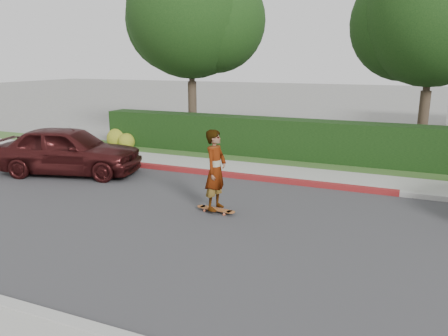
{
  "coord_description": "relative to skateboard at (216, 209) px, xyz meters",
  "views": [
    {
      "loc": [
        1.07,
        -8.11,
        3.59
      ],
      "look_at": [
        -3.02,
        1.44,
        1.0
      ],
      "focal_mm": 35.0,
      "sensor_mm": 36.0,
      "label": 1
    }
  ],
  "objects": [
    {
      "name": "skateboarder",
      "position": [
        0.0,
        0.0,
        0.97
      ],
      "size": [
        0.5,
        0.73,
        1.92
      ],
      "primitive_type": "imported",
      "rotation": [
        0.0,
        0.0,
        1.51
      ],
      "color": "white",
      "rests_on": "skateboard"
    },
    {
      "name": "ground",
      "position": [
        3.02,
        -0.94,
        -0.09
      ],
      "size": [
        120.0,
        120.0,
        0.0
      ],
      "primitive_type": "plane",
      "color": "slate",
      "rests_on": "ground"
    },
    {
      "name": "tree_left",
      "position": [
        -4.49,
        7.74,
        5.18
      ],
      "size": [
        5.99,
        5.21,
        8.0
      ],
      "color": "#33261C",
      "rests_on": "ground"
    },
    {
      "name": "car_maroon",
      "position": [
        -5.83,
        1.51,
        0.69
      ],
      "size": [
        4.91,
        2.94,
        1.56
      ],
      "primitive_type": "imported",
      "rotation": [
        0.0,
        0.0,
        1.83
      ],
      "color": "#3D1313",
      "rests_on": "ground"
    },
    {
      "name": "road",
      "position": [
        3.02,
        -0.94,
        -0.08
      ],
      "size": [
        60.0,
        8.0,
        0.01
      ],
      "primitive_type": "cube",
      "color": "#2D2D30",
      "rests_on": "ground"
    },
    {
      "name": "tree_center",
      "position": [
        4.51,
        8.24,
        4.81
      ],
      "size": [
        5.66,
        4.84,
        7.44
      ],
      "color": "#33261C",
      "rests_on": "ground"
    },
    {
      "name": "curb_far",
      "position": [
        3.02,
        3.16,
        -0.01
      ],
      "size": [
        60.0,
        0.2,
        0.15
      ],
      "primitive_type": "cube",
      "color": "#9E9E99",
      "rests_on": "ground"
    },
    {
      "name": "skateboard",
      "position": [
        0.0,
        0.0,
        0.0
      ],
      "size": [
        1.04,
        0.32,
        0.09
      ],
      "rotation": [
        0.0,
        0.0,
        -0.12
      ],
      "color": "#CB5C37",
      "rests_on": "ground"
    },
    {
      "name": "flowering_shrub",
      "position": [
        -6.99,
        5.79,
        0.24
      ],
      "size": [
        1.4,
        1.0,
        0.9
      ],
      "color": "#2D4C19",
      "rests_on": "ground"
    },
    {
      "name": "sidewalk_far",
      "position": [
        3.02,
        4.06,
        -0.03
      ],
      "size": [
        60.0,
        1.6,
        0.12
      ],
      "primitive_type": "cube",
      "color": "gray",
      "rests_on": "ground"
    },
    {
      "name": "hedge",
      "position": [
        0.02,
        6.26,
        0.66
      ],
      "size": [
        15.0,
        1.0,
        1.5
      ],
      "primitive_type": "cube",
      "color": "black",
      "rests_on": "ground"
    },
    {
      "name": "curb_red_section",
      "position": [
        -1.98,
        3.16,
        -0.01
      ],
      "size": [
        12.0,
        0.21,
        0.15
      ],
      "primitive_type": "cube",
      "color": "maroon",
      "rests_on": "ground"
    },
    {
      "name": "planting_strip",
      "position": [
        3.02,
        5.66,
        -0.04
      ],
      "size": [
        60.0,
        1.6,
        0.1
      ],
      "primitive_type": "cube",
      "color": "#2D4C1E",
      "rests_on": "ground"
    }
  ]
}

